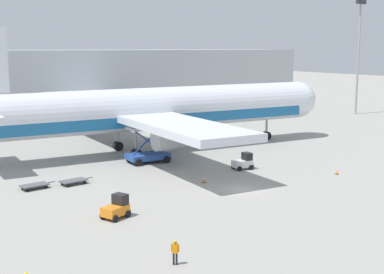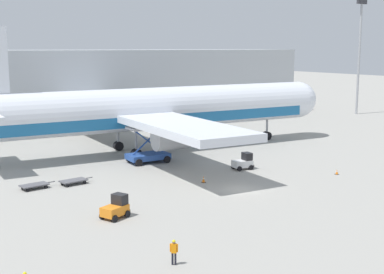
% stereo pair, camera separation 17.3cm
% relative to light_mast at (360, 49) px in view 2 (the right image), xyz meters
% --- Properties ---
extents(ground_plane, '(400.00, 400.00, 0.00)m').
position_rel_light_mast_xyz_m(ground_plane, '(-60.76, -35.71, -14.15)').
color(ground_plane, '#9E9B93').
extents(terminal_building, '(90.00, 18.20, 14.00)m').
position_rel_light_mast_xyz_m(terminal_building, '(-53.41, 20.01, -7.16)').
color(terminal_building, '#B2B7BC').
rests_on(terminal_building, ground_plane).
extents(light_mast, '(2.80, 0.50, 24.58)m').
position_rel_light_mast_xyz_m(light_mast, '(0.00, 0.00, 0.00)').
color(light_mast, '#9EA0A5').
rests_on(light_mast, ground_plane).
extents(airplane_main, '(58.09, 48.42, 17.00)m').
position_rel_light_mast_xyz_m(airplane_main, '(-58.86, -12.87, -8.31)').
color(airplane_main, silver).
rests_on(airplane_main, ground_plane).
extents(scissor_lift_loader, '(5.39, 3.67, 5.07)m').
position_rel_light_mast_xyz_m(scissor_lift_loader, '(-62.32, -18.81, -12.19)').
color(scissor_lift_loader, '#284C99').
rests_on(scissor_lift_loader, ground_plane).
extents(baggage_tug_foreground, '(2.62, 1.93, 2.00)m').
position_rel_light_mast_xyz_m(baggage_tug_foreground, '(-54.57, -28.56, -13.27)').
color(baggage_tug_foreground, silver).
rests_on(baggage_tug_foreground, ground_plane).
extents(baggage_tug_mid, '(2.78, 2.36, 2.00)m').
position_rel_light_mast_xyz_m(baggage_tug_mid, '(-75.39, -37.05, -13.27)').
color(baggage_tug_mid, orange).
rests_on(baggage_tug_mid, ground_plane).
extents(baggage_dolly_lead, '(3.77, 1.83, 0.48)m').
position_rel_light_mast_xyz_m(baggage_dolly_lead, '(-78.40, -23.74, -13.76)').
color(baggage_dolly_lead, '#56565B').
rests_on(baggage_dolly_lead, ground_plane).
extents(baggage_dolly_second, '(3.77, 1.83, 0.48)m').
position_rel_light_mast_xyz_m(baggage_dolly_second, '(-74.33, -24.20, -13.76)').
color(baggage_dolly_second, '#56565B').
rests_on(baggage_dolly_second, ground_plane).
extents(ground_crew_far, '(0.45, 0.40, 1.77)m').
position_rel_light_mast_xyz_m(ground_crew_far, '(-76.51, -48.44, -13.10)').
color(ground_crew_far, black).
rests_on(ground_crew_far, ground_plane).
extents(traffic_cone_near, '(0.40, 0.40, 0.74)m').
position_rel_light_mast_xyz_m(traffic_cone_near, '(-62.23, -31.18, -13.78)').
color(traffic_cone_near, black).
rests_on(traffic_cone_near, ground_plane).
extents(traffic_cone_far, '(0.40, 0.40, 0.59)m').
position_rel_light_mast_xyz_m(traffic_cone_far, '(-47.23, -36.59, -13.86)').
color(traffic_cone_far, black).
rests_on(traffic_cone_far, ground_plane).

